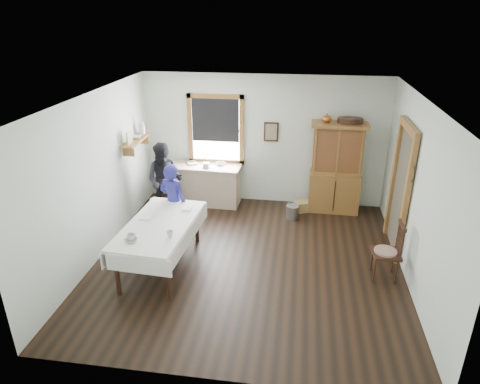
# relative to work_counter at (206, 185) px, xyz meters

# --- Properties ---
(room) EXTENTS (5.01, 5.01, 2.70)m
(room) POSITION_rel_work_counter_xyz_m (1.19, -2.16, 0.93)
(room) COLOR black
(room) RESTS_ON ground
(window) EXTENTS (1.18, 0.07, 1.48)m
(window) POSITION_rel_work_counter_xyz_m (0.19, 0.30, 1.19)
(window) COLOR white
(window) RESTS_ON room
(doorway) EXTENTS (0.09, 1.14, 2.22)m
(doorway) POSITION_rel_work_counter_xyz_m (3.65, -1.31, 0.74)
(doorway) COLOR #4D4637
(doorway) RESTS_ON room
(wall_shelf) EXTENTS (0.24, 1.00, 0.44)m
(wall_shelf) POSITION_rel_work_counter_xyz_m (-1.18, -0.63, 1.15)
(wall_shelf) COLOR olive
(wall_shelf) RESTS_ON room
(framed_picture) EXTENTS (0.30, 0.04, 0.40)m
(framed_picture) POSITION_rel_work_counter_xyz_m (1.34, 0.30, 1.13)
(framed_picture) COLOR #371E13
(framed_picture) RESTS_ON room
(rug_beater) EXTENTS (0.01, 0.27, 0.27)m
(rug_beater) POSITION_rel_work_counter_xyz_m (3.64, -1.86, 1.30)
(rug_beater) COLOR black
(rug_beater) RESTS_ON room
(work_counter) EXTENTS (1.50, 0.61, 0.85)m
(work_counter) POSITION_rel_work_counter_xyz_m (0.00, 0.00, 0.00)
(work_counter) COLOR tan
(work_counter) RESTS_ON room
(china_hutch) EXTENTS (1.09, 0.53, 1.85)m
(china_hutch) POSITION_rel_work_counter_xyz_m (2.68, 0.04, 0.50)
(china_hutch) COLOR olive
(china_hutch) RESTS_ON room
(dining_table) EXTENTS (1.14, 1.99, 0.77)m
(dining_table) POSITION_rel_work_counter_xyz_m (-0.18, -2.48, -0.04)
(dining_table) COLOR white
(dining_table) RESTS_ON room
(spindle_chair) EXTENTS (0.47, 0.47, 0.96)m
(spindle_chair) POSITION_rel_work_counter_xyz_m (3.34, -2.30, 0.05)
(spindle_chair) COLOR #371E13
(spindle_chair) RESTS_ON room
(pail) EXTENTS (0.27, 0.27, 0.27)m
(pail) POSITION_rel_work_counter_xyz_m (1.87, -0.46, -0.29)
(pail) COLOR gray
(pail) RESTS_ON room
(wicker_basket) EXTENTS (0.43, 0.37, 0.21)m
(wicker_basket) POSITION_rel_work_counter_xyz_m (2.09, -0.09, -0.32)
(wicker_basket) COLOR tan
(wicker_basket) RESTS_ON room
(woman_blue) EXTENTS (0.57, 0.46, 1.34)m
(woman_blue) POSITION_rel_work_counter_xyz_m (-0.22, -1.59, 0.25)
(woman_blue) COLOR navy
(woman_blue) RESTS_ON room
(figure_dark) EXTENTS (0.69, 0.54, 1.39)m
(figure_dark) POSITION_rel_work_counter_xyz_m (-0.67, -0.65, 0.27)
(figure_dark) COLOR black
(figure_dark) RESTS_ON room
(table_cup_a) EXTENTS (0.14, 0.14, 0.10)m
(table_cup_a) POSITION_rel_work_counter_xyz_m (-0.42, -3.04, 0.40)
(table_cup_a) COLOR silver
(table_cup_a) RESTS_ON dining_table
(table_cup_b) EXTENTS (0.12, 0.12, 0.09)m
(table_cup_b) POSITION_rel_work_counter_xyz_m (0.11, -2.86, 0.40)
(table_cup_b) COLOR silver
(table_cup_b) RESTS_ON dining_table
(table_bowl) EXTENTS (0.25, 0.25, 0.05)m
(table_bowl) POSITION_rel_work_counter_xyz_m (-0.41, -3.08, 0.37)
(table_bowl) COLOR silver
(table_bowl) RESTS_ON dining_table
(counter_book) EXTENTS (0.26, 0.29, 0.02)m
(counter_book) POSITION_rel_work_counter_xyz_m (-0.41, 0.07, 0.44)
(counter_book) COLOR #7F7155
(counter_book) RESTS_ON work_counter
(counter_bowl) EXTENTS (0.19, 0.19, 0.06)m
(counter_bowl) POSITION_rel_work_counter_xyz_m (0.31, 0.11, 0.45)
(counter_bowl) COLOR silver
(counter_bowl) RESTS_ON work_counter
(shelf_bowl) EXTENTS (0.22, 0.22, 0.05)m
(shelf_bowl) POSITION_rel_work_counter_xyz_m (-1.18, -0.61, 1.17)
(shelf_bowl) COLOR silver
(shelf_bowl) RESTS_ON wall_shelf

